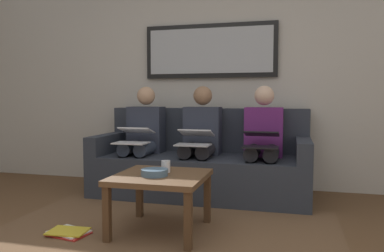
{
  "coord_description": "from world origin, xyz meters",
  "views": [
    {
      "loc": [
        -0.91,
        1.76,
        1.01
      ],
      "look_at": [
        0.0,
        -1.7,
        0.75
      ],
      "focal_mm": 35.45,
      "sensor_mm": 36.0,
      "label": 1
    }
  ],
  "objects_px": {
    "laptop_black": "(261,140)",
    "person_right": "(143,136)",
    "person_left": "(263,139)",
    "laptop_white": "(134,136)",
    "coffee_table": "(161,182)",
    "framed_mirror": "(210,51)",
    "magazine_stack": "(69,232)",
    "cup": "(166,166)",
    "couch": "(202,164)",
    "person_middle": "(201,137)",
    "laptop_silver": "(195,138)",
    "bowl": "(154,172)"
  },
  "relations": [
    {
      "from": "bowl",
      "to": "person_left",
      "type": "bearing_deg",
      "value": -120.08
    },
    {
      "from": "coffee_table",
      "to": "bowl",
      "type": "distance_m",
      "value": 0.11
    },
    {
      "from": "couch",
      "to": "bowl",
      "type": "xyz_separation_m",
      "value": [
        0.06,
        1.28,
        0.15
      ]
    },
    {
      "from": "couch",
      "to": "laptop_white",
      "type": "distance_m",
      "value": 0.78
    },
    {
      "from": "laptop_black",
      "to": "laptop_silver",
      "type": "bearing_deg",
      "value": -0.28
    },
    {
      "from": "couch",
      "to": "laptop_white",
      "type": "xyz_separation_m",
      "value": [
        0.64,
        0.31,
        0.32
      ]
    },
    {
      "from": "person_left",
      "to": "laptop_silver",
      "type": "relative_size",
      "value": 3.31
    },
    {
      "from": "person_middle",
      "to": "laptop_white",
      "type": "distance_m",
      "value": 0.68
    },
    {
      "from": "person_left",
      "to": "laptop_white",
      "type": "height_order",
      "value": "person_left"
    },
    {
      "from": "person_middle",
      "to": "laptop_white",
      "type": "bearing_deg",
      "value": 20.4
    },
    {
      "from": "coffee_table",
      "to": "person_right",
      "type": "bearing_deg",
      "value": -62.2
    },
    {
      "from": "magazine_stack",
      "to": "framed_mirror",
      "type": "bearing_deg",
      "value": -110.13
    },
    {
      "from": "bowl",
      "to": "magazine_stack",
      "type": "relative_size",
      "value": 0.6
    },
    {
      "from": "cup",
      "to": "magazine_stack",
      "type": "xyz_separation_m",
      "value": [
        0.65,
        0.33,
        -0.47
      ]
    },
    {
      "from": "laptop_black",
      "to": "magazine_stack",
      "type": "distance_m",
      "value": 1.84
    },
    {
      "from": "laptop_white",
      "to": "framed_mirror",
      "type": "bearing_deg",
      "value": -132.64
    },
    {
      "from": "laptop_white",
      "to": "person_left",
      "type": "bearing_deg",
      "value": -169.47
    },
    {
      "from": "magazine_stack",
      "to": "bowl",
      "type": "bearing_deg",
      "value": -164.03
    },
    {
      "from": "coffee_table",
      "to": "laptop_white",
      "type": "height_order",
      "value": "laptop_white"
    },
    {
      "from": "couch",
      "to": "laptop_black",
      "type": "distance_m",
      "value": 0.78
    },
    {
      "from": "laptop_black",
      "to": "person_right",
      "type": "bearing_deg",
      "value": -10.82
    },
    {
      "from": "couch",
      "to": "bowl",
      "type": "distance_m",
      "value": 1.29
    },
    {
      "from": "laptop_black",
      "to": "person_middle",
      "type": "xyz_separation_m",
      "value": [
        0.64,
        -0.24,
        -0.02
      ]
    },
    {
      "from": "laptop_white",
      "to": "person_right",
      "type": "bearing_deg",
      "value": -90.0
    },
    {
      "from": "couch",
      "to": "cup",
      "type": "distance_m",
      "value": 1.14
    },
    {
      "from": "framed_mirror",
      "to": "cup",
      "type": "height_order",
      "value": "framed_mirror"
    },
    {
      "from": "person_left",
      "to": "person_middle",
      "type": "relative_size",
      "value": 1.0
    },
    {
      "from": "laptop_black",
      "to": "magazine_stack",
      "type": "xyz_separation_m",
      "value": [
        1.32,
        1.14,
        -0.61
      ]
    },
    {
      "from": "couch",
      "to": "magazine_stack",
      "type": "distance_m",
      "value": 1.63
    },
    {
      "from": "magazine_stack",
      "to": "couch",
      "type": "bearing_deg",
      "value": -114.91
    },
    {
      "from": "person_left",
      "to": "laptop_white",
      "type": "bearing_deg",
      "value": 10.53
    },
    {
      "from": "framed_mirror",
      "to": "coffee_table",
      "type": "xyz_separation_m",
      "value": [
        0.03,
        1.61,
        -1.17
      ]
    },
    {
      "from": "bowl",
      "to": "magazine_stack",
      "type": "xyz_separation_m",
      "value": [
        0.61,
        0.18,
        -0.45
      ]
    },
    {
      "from": "laptop_black",
      "to": "person_right",
      "type": "relative_size",
      "value": 0.3
    },
    {
      "from": "person_middle",
      "to": "magazine_stack",
      "type": "relative_size",
      "value": 3.44
    },
    {
      "from": "framed_mirror",
      "to": "laptop_black",
      "type": "distance_m",
      "value": 1.32
    },
    {
      "from": "laptop_black",
      "to": "couch",
      "type": "bearing_deg",
      "value": -26.08
    },
    {
      "from": "person_right",
      "to": "laptop_white",
      "type": "bearing_deg",
      "value": 90.0
    },
    {
      "from": "cup",
      "to": "person_right",
      "type": "distance_m",
      "value": 1.23
    },
    {
      "from": "person_left",
      "to": "coffee_table",
      "type": "bearing_deg",
      "value": 59.59
    },
    {
      "from": "coffee_table",
      "to": "laptop_black",
      "type": "relative_size",
      "value": 1.94
    },
    {
      "from": "framed_mirror",
      "to": "magazine_stack",
      "type": "distance_m",
      "value": 2.49
    },
    {
      "from": "framed_mirror",
      "to": "bowl",
      "type": "xyz_separation_m",
      "value": [
        0.06,
        1.67,
        -1.08
      ]
    },
    {
      "from": "person_left",
      "to": "cup",
      "type": "bearing_deg",
      "value": 57.79
    },
    {
      "from": "magazine_stack",
      "to": "laptop_white",
      "type": "bearing_deg",
      "value": -91.76
    },
    {
      "from": "bowl",
      "to": "laptop_silver",
      "type": "bearing_deg",
      "value": -93.58
    },
    {
      "from": "person_right",
      "to": "magazine_stack",
      "type": "distance_m",
      "value": 1.51
    },
    {
      "from": "framed_mirror",
      "to": "person_right",
      "type": "xyz_separation_m",
      "value": [
        0.64,
        0.46,
        -0.94
      ]
    },
    {
      "from": "framed_mirror",
      "to": "laptop_white",
      "type": "xyz_separation_m",
      "value": [
        0.64,
        0.69,
        -0.92
      ]
    },
    {
      "from": "cup",
      "to": "laptop_silver",
      "type": "relative_size",
      "value": 0.26
    }
  ]
}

